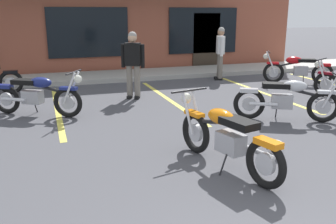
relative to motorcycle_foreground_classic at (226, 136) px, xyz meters
The scene contains 11 objects.
ground_plane 1.09m from the motorcycle_foreground_classic, 139.68° to the left, with size 80.00×80.00×0.00m, color #47474C.
sidewalk_kerb 7.84m from the motorcycle_foreground_classic, 95.53° to the left, with size 22.00×1.80×0.14m, color #A8A59E.
brick_storefront_building 11.97m from the motorcycle_foreground_classic, 93.63° to the left, with size 16.26×6.85×3.89m.
painted_stall_lines 4.28m from the motorcycle_foreground_classic, 100.21° to the left, with size 13.65×4.80×0.01m.
motorcycle_foreground_classic is the anchor object (origin of this frame).
motorcycle_red_sportbike 4.48m from the motorcycle_foreground_classic, 124.01° to the left, with size 1.88×1.33×0.98m.
motorcycle_black_cruiser 7.08m from the motorcycle_foreground_classic, 44.87° to the left, with size 1.91×1.27×0.98m.
motorcycle_silver_naked 2.82m from the motorcycle_foreground_classic, 36.98° to the left, with size 1.91×1.27×0.98m.
person_in_black_shirt 4.68m from the motorcycle_foreground_classic, 92.46° to the left, with size 0.58×0.40×1.68m.
person_in_shorts_foreground 7.12m from the motorcycle_foreground_classic, 64.21° to the left, with size 0.36×0.60×1.68m.
helmet_on_pavement 1.00m from the motorcycle_foreground_classic, ahead, with size 0.26×0.26×0.26m.
Camera 1 is at (-1.56, -1.51, 2.13)m, focal length 39.32 mm.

